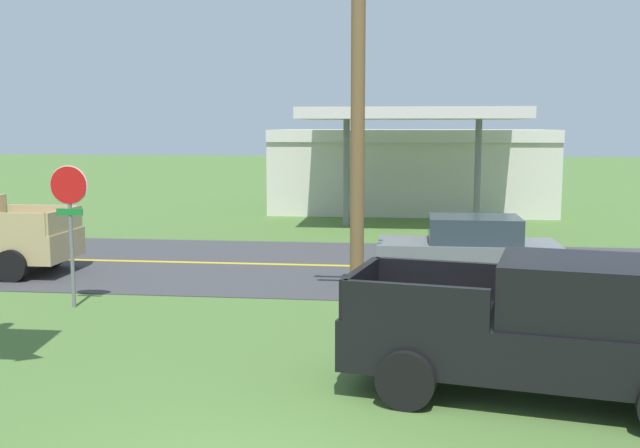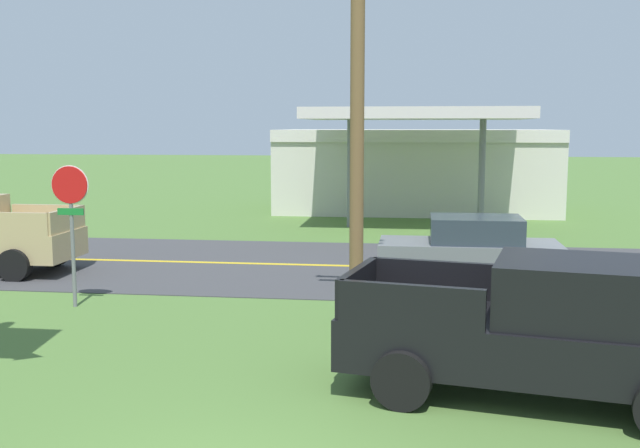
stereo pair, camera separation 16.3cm
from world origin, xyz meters
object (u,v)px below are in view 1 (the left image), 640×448
Objects in this scene: stop_sign at (70,211)px; gas_station at (411,167)px; utility_pole at (358,77)px; pickup_black_parked_on_lawn at (541,330)px; car_grey_far_lane at (469,250)px.

stop_sign is 0.25× the size of gas_station.
utility_pole is at bearing -92.99° from gas_station.
utility_pole reaches higher than pickup_black_parked_on_lawn.
pickup_black_parked_on_lawn reaches higher than car_grey_far_lane.
pickup_black_parked_on_lawn is 7.43m from car_grey_far_lane.
utility_pole reaches higher than gas_station.
car_grey_far_lane is (1.35, -15.66, -1.11)m from gas_station.
pickup_black_parked_on_lawn is (2.78, -3.47, -3.66)m from utility_pole.
car_grey_far_lane is (2.37, 3.94, -3.80)m from utility_pole.
gas_station is 2.19× the size of pickup_black_parked_on_lawn.
utility_pole is 2.08× the size of car_grey_far_lane.
pickup_black_parked_on_lawn is at bearing -85.64° from gas_station.
gas_station reaches higher than car_grey_far_lane.
car_grey_far_lane is at bearing 93.16° from pickup_black_parked_on_lawn.
gas_station is (1.02, 19.60, -2.68)m from utility_pole.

